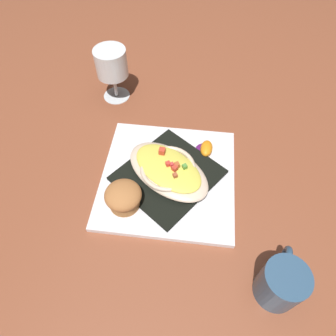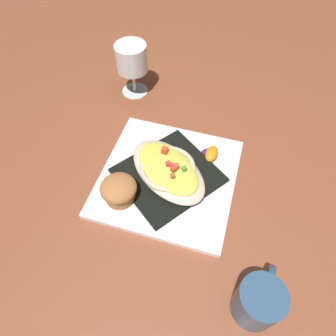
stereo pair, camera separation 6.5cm
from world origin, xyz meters
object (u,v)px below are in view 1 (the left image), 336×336
(muffin, at_px, (123,197))
(coffee_mug, at_px, (280,284))
(orange_garnish, at_px, (205,149))
(stemmed_glass, at_px, (112,66))
(square_plate, at_px, (168,177))
(gratin_dish, at_px, (168,169))

(muffin, bearing_deg, coffee_mug, 69.73)
(orange_garnish, bearing_deg, coffee_mug, 29.24)
(orange_garnish, relative_size, stemmed_glass, 0.38)
(square_plate, xyz_separation_m, orange_garnish, (-0.09, 0.07, 0.01))
(coffee_mug, xyz_separation_m, stemmed_glass, (-0.45, -0.43, 0.06))
(square_plate, bearing_deg, coffee_mug, 49.29)
(gratin_dish, height_order, orange_garnish, gratin_dish)
(stemmed_glass, bearing_deg, gratin_dish, 37.97)
(muffin, height_order, coffee_mug, coffee_mug)
(gratin_dish, relative_size, orange_garnish, 4.36)
(square_plate, distance_m, muffin, 0.12)
(orange_garnish, bearing_deg, gratin_dish, -40.28)
(gratin_dish, relative_size, stemmed_glass, 1.64)
(square_plate, xyz_separation_m, coffee_mug, (0.20, 0.23, 0.03))
(coffee_mug, bearing_deg, square_plate, -130.71)
(gratin_dish, height_order, coffee_mug, coffee_mug)
(muffin, bearing_deg, square_plate, 139.07)
(square_plate, xyz_separation_m, stemmed_glass, (-0.25, -0.19, 0.09))
(orange_garnish, relative_size, coffee_mug, 0.50)
(gratin_dish, xyz_separation_m, muffin, (0.09, -0.08, 0.00))
(muffin, xyz_separation_m, stemmed_glass, (-0.34, -0.12, 0.06))
(coffee_mug, bearing_deg, stemmed_glass, -136.45)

